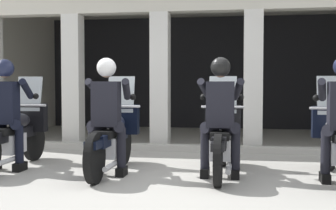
{
  "coord_description": "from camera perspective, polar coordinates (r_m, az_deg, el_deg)",
  "views": [
    {
      "loc": [
        1.04,
        -5.95,
        1.27
      ],
      "look_at": [
        0.0,
        0.47,
        0.94
      ],
      "focal_mm": 49.23,
      "sensor_mm": 36.0,
      "label": 1
    }
  ],
  "objects": [
    {
      "name": "ground_plane",
      "position": [
        9.09,
        2.57,
        -5.1
      ],
      "size": [
        80.0,
        80.0,
        0.0
      ],
      "primitive_type": "plane",
      "color": "#A8A59E"
    },
    {
      "name": "station_building",
      "position": [
        10.99,
        5.64,
        6.76
      ],
      "size": [
        9.9,
        4.5,
        3.18
      ],
      "color": "black",
      "rests_on": "ground"
    },
    {
      "name": "kerb_strip",
      "position": [
        8.36,
        4.41,
        -5.41
      ],
      "size": [
        9.4,
        0.24,
        0.12
      ],
      "primitive_type": "cube",
      "color": "#B7B5AD",
      "rests_on": "ground"
    },
    {
      "name": "motorcycle_far_left",
      "position": [
        7.2,
        -18.27,
        -3.35
      ],
      "size": [
        0.62,
        2.04,
        1.35
      ],
      "rotation": [
        0.0,
        0.0,
        -0.24
      ],
      "color": "black",
      "rests_on": "ground"
    },
    {
      "name": "police_officer_far_left",
      "position": [
        6.91,
        -19.42,
        0.02
      ],
      "size": [
        0.63,
        0.61,
        1.58
      ],
      "rotation": [
        0.0,
        0.0,
        -0.24
      ],
      "color": "black",
      "rests_on": "ground"
    },
    {
      "name": "motorcycle_center_left",
      "position": [
        6.54,
        -6.81,
        -3.84
      ],
      "size": [
        0.62,
        2.04,
        1.35
      ],
      "rotation": [
        0.0,
        0.0,
        -0.19
      ],
      "color": "black",
      "rests_on": "ground"
    },
    {
      "name": "police_officer_center_left",
      "position": [
        6.23,
        -7.57,
        -0.14
      ],
      "size": [
        0.63,
        0.61,
        1.58
      ],
      "rotation": [
        0.0,
        0.0,
        -0.19
      ],
      "color": "black",
      "rests_on": "ground"
    },
    {
      "name": "motorcycle_center_right",
      "position": [
        6.38,
        6.62,
        -4.0
      ],
      "size": [
        0.62,
        2.04,
        1.35
      ],
      "rotation": [
        0.0,
        0.0,
        -0.29
      ],
      "color": "black",
      "rests_on": "ground"
    },
    {
      "name": "police_officer_center_right",
      "position": [
        6.06,
        6.51,
        -0.21
      ],
      "size": [
        0.63,
        0.61,
        1.58
      ],
      "rotation": [
        0.0,
        0.0,
        -0.29
      ],
      "color": "black",
      "rests_on": "ground"
    }
  ]
}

